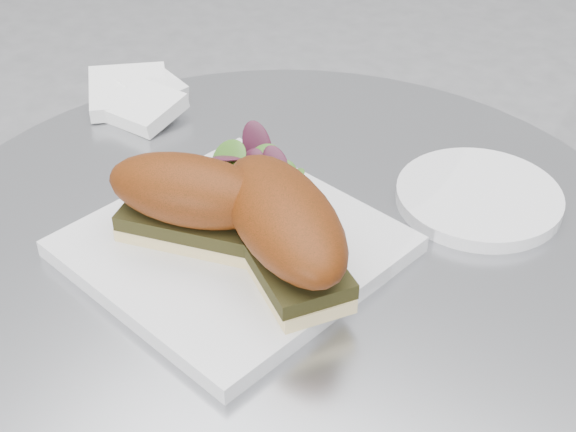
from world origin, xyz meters
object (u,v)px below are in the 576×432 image
sandwich_right (283,226)px  sandwich_left (191,199)px  saucer (479,197)px  plate (234,246)px

sandwich_right → sandwich_left: bearing=-138.6°
sandwich_right → saucer: 0.23m
saucer → plate: bearing=-132.4°
plate → sandwich_right: (0.06, -0.01, 0.05)m
plate → saucer: 0.25m
sandwich_left → plate: bearing=14.3°
sandwich_left → sandwich_right: same height
sandwich_left → saucer: sandwich_left is taller
plate → saucer: (0.17, 0.18, -0.00)m
saucer → sandwich_right: bearing=-119.9°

